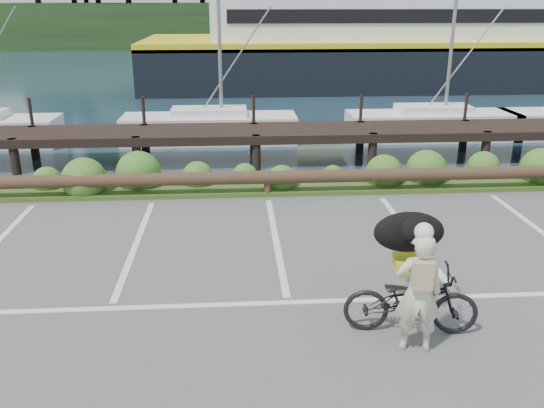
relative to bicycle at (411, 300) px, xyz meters
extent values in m
plane|color=#515153|center=(-1.57, 1.28, -0.47)|extent=(72.00, 72.00, 0.00)
plane|color=#1A313F|center=(-1.57, 49.28, -1.67)|extent=(160.00, 160.00, 0.00)
cube|color=#3D5B21|center=(-1.57, 6.58, -0.42)|extent=(34.00, 1.60, 0.10)
imported|color=black|center=(0.00, 0.00, 0.00)|extent=(1.86, 0.87, 0.94)
imported|color=beige|center=(-0.06, -0.41, 0.34)|extent=(0.64, 0.46, 1.61)
ellipsoid|color=black|center=(0.08, 0.57, 0.76)|extent=(0.62, 1.05, 0.57)
camera|label=1|loc=(-2.32, -6.68, 3.78)|focal=38.00mm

